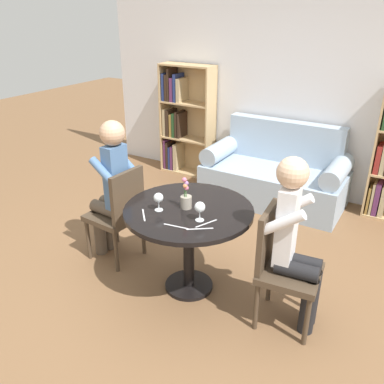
# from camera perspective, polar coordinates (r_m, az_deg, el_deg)

# --- Properties ---
(ground_plane) EXTENTS (16.00, 16.00, 0.00)m
(ground_plane) POSITION_cam_1_polar(r_m,az_deg,el_deg) (3.52, -0.43, -13.11)
(ground_plane) COLOR brown
(back_wall) EXTENTS (5.20, 0.05, 2.70)m
(back_wall) POSITION_cam_1_polar(r_m,az_deg,el_deg) (5.05, 14.32, 14.77)
(back_wall) COLOR silver
(back_wall) RESTS_ON ground_plane
(round_table) EXTENTS (1.01, 1.01, 0.74)m
(round_table) POSITION_cam_1_polar(r_m,az_deg,el_deg) (3.19, -0.46, -4.48)
(round_table) COLOR black
(round_table) RESTS_ON ground_plane
(couch) EXTENTS (1.63, 0.80, 0.92)m
(couch) POSITION_cam_1_polar(r_m,az_deg,el_deg) (4.94, 11.56, 2.23)
(couch) COLOR #9EB2C6
(couch) RESTS_ON ground_plane
(bookshelf_left) EXTENTS (0.74, 0.28, 1.48)m
(bookshelf_left) POSITION_cam_1_polar(r_m,az_deg,el_deg) (5.64, -1.37, 10.00)
(bookshelf_left) COLOR tan
(bookshelf_left) RESTS_ON ground_plane
(chair_left) EXTENTS (0.45, 0.45, 0.90)m
(chair_left) POSITION_cam_1_polar(r_m,az_deg,el_deg) (3.67, -10.15, -2.65)
(chair_left) COLOR #473828
(chair_left) RESTS_ON ground_plane
(chair_right) EXTENTS (0.46, 0.46, 0.90)m
(chair_right) POSITION_cam_1_polar(r_m,az_deg,el_deg) (3.00, 12.34, -9.67)
(chair_right) COLOR #473828
(chair_right) RESTS_ON ground_plane
(person_left) EXTENTS (0.43, 0.36, 1.31)m
(person_left) POSITION_cam_1_polar(r_m,az_deg,el_deg) (3.64, -11.29, 0.69)
(person_left) COLOR brown
(person_left) RESTS_ON ground_plane
(person_right) EXTENTS (0.44, 0.37, 1.29)m
(person_right) POSITION_cam_1_polar(r_m,az_deg,el_deg) (2.88, 14.37, -6.63)
(person_right) COLOR black
(person_right) RESTS_ON ground_plane
(wine_glass_left) EXTENTS (0.07, 0.07, 0.14)m
(wine_glass_left) POSITION_cam_1_polar(r_m,az_deg,el_deg) (3.07, -4.73, -0.88)
(wine_glass_left) COLOR white
(wine_glass_left) RESTS_ON round_table
(wine_glass_right) EXTENTS (0.08, 0.08, 0.15)m
(wine_glass_right) POSITION_cam_1_polar(r_m,az_deg,el_deg) (2.91, 1.11, -2.23)
(wine_glass_right) COLOR white
(wine_glass_right) RESTS_ON round_table
(flower_vase) EXTENTS (0.09, 0.09, 0.26)m
(flower_vase) POSITION_cam_1_polar(r_m,az_deg,el_deg) (3.10, -0.85, -0.92)
(flower_vase) COLOR #9E9384
(flower_vase) RESTS_ON round_table
(knife_left_setting) EXTENTS (0.16, 0.12, 0.00)m
(knife_left_setting) POSITION_cam_1_polar(r_m,az_deg,el_deg) (2.85, 1.11, -5.18)
(knife_left_setting) COLOR silver
(knife_left_setting) RESTS_ON round_table
(fork_left_setting) EXTENTS (0.13, 0.15, 0.00)m
(fork_left_setting) POSITION_cam_1_polar(r_m,az_deg,el_deg) (3.05, -6.79, -3.22)
(fork_left_setting) COLOR silver
(fork_left_setting) RESTS_ON round_table
(knife_right_setting) EXTENTS (0.08, 0.18, 0.00)m
(knife_right_setting) POSITION_cam_1_polar(r_m,az_deg,el_deg) (2.91, 2.02, -4.43)
(knife_right_setting) COLOR silver
(knife_right_setting) RESTS_ON round_table
(fork_right_setting) EXTENTS (0.19, 0.04, 0.00)m
(fork_right_setting) POSITION_cam_1_polar(r_m,az_deg,el_deg) (2.88, -2.24, -4.84)
(fork_right_setting) COLOR silver
(fork_right_setting) RESTS_ON round_table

